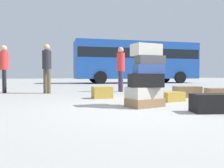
% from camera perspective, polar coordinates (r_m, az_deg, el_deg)
% --- Properties ---
extents(ground_plane, '(80.00, 80.00, 0.00)m').
position_cam_1_polar(ground_plane, '(4.26, 7.79, -6.08)').
color(ground_plane, '#9E9E99').
extents(suitcase_tower, '(0.77, 0.56, 1.22)m').
position_cam_1_polar(suitcase_tower, '(4.49, 8.45, 1.38)').
color(suitcase_tower, olive).
rests_on(suitcase_tower, ground).
extents(suitcase_tan_foreground_near, '(0.53, 0.36, 0.31)m').
position_cam_1_polar(suitcase_tan_foreground_near, '(6.08, -2.48, -2.12)').
color(suitcase_tan_foreground_near, '#B28C33').
rests_on(suitcase_tan_foreground_near, ground).
extents(suitcase_tan_behind_tower, '(0.57, 0.41, 0.22)m').
position_cam_1_polar(suitcase_tan_behind_tower, '(5.55, 14.56, -3.06)').
color(suitcase_tan_behind_tower, '#B28C33').
rests_on(suitcase_tan_behind_tower, ground).
extents(suitcase_brown_left_side, '(0.79, 0.61, 0.29)m').
position_cam_1_polar(suitcase_brown_left_side, '(6.41, 25.38, -2.20)').
color(suitcase_brown_left_side, olive).
rests_on(suitcase_brown_left_side, ground).
extents(suitcase_brown_upright_blue, '(0.79, 0.61, 0.30)m').
position_cam_1_polar(suitcase_brown_upright_blue, '(6.71, 18.14, -1.84)').
color(suitcase_brown_upright_blue, olive).
rests_on(suitcase_brown_upright_blue, ground).
extents(suitcase_black_right_side, '(0.87, 0.59, 0.31)m').
position_cam_1_polar(suitcase_black_right_side, '(4.14, 24.56, -4.36)').
color(suitcase_black_right_side, black).
rests_on(suitcase_black_right_side, ground).
extents(person_bearded_onlooker, '(0.30, 0.34, 1.65)m').
position_cam_1_polar(person_bearded_onlooker, '(8.78, -25.28, 4.40)').
color(person_bearded_onlooker, black).
rests_on(person_bearded_onlooker, ground).
extents(person_tourist_with_camera, '(0.30, 0.34, 1.66)m').
position_cam_1_polar(person_tourist_with_camera, '(8.52, 2.18, 4.68)').
color(person_tourist_with_camera, '#3F334C').
rests_on(person_tourist_with_camera, ground).
extents(person_passerby_in_red, '(0.30, 0.32, 1.66)m').
position_cam_1_polar(person_passerby_in_red, '(8.02, -15.91, 4.80)').
color(person_passerby_in_red, brown).
rests_on(person_passerby_in_red, ground).
extents(parked_bus, '(9.86, 3.82, 3.15)m').
position_cam_1_polar(parked_bus, '(18.21, 6.07, 6.04)').
color(parked_bus, '#1E4CA5').
rests_on(parked_bus, ground).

